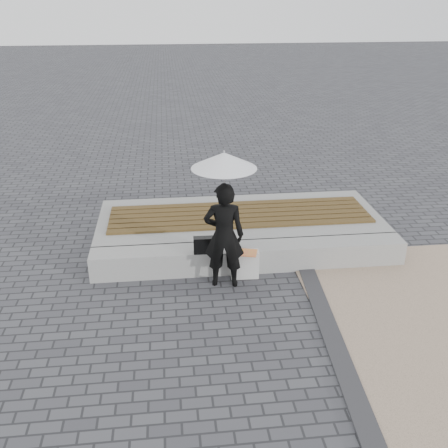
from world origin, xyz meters
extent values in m
plane|color=#47484C|center=(0.00, 0.00, 0.00)|extent=(80.00, 80.00, 0.00)
cube|color=#333235|center=(0.75, -0.50, 0.02)|extent=(0.61, 5.20, 0.04)
cube|color=#A09F9A|center=(0.00, 1.60, 0.20)|extent=(5.00, 0.45, 0.40)
cube|color=gray|center=(0.00, 2.80, 0.20)|extent=(5.00, 2.00, 0.40)
imported|color=black|center=(-0.47, 1.14, 0.81)|extent=(0.64, 0.47, 1.63)
cylinder|color=#A0A1A5|center=(-0.47, 1.14, 1.39)|extent=(0.02, 0.02, 0.91)
cone|color=white|center=(-0.47, 1.14, 1.95)|extent=(0.91, 0.91, 0.22)
sphere|color=#A0A1A5|center=(-0.47, 1.14, 2.08)|extent=(0.03, 0.03, 0.03)
cube|color=black|center=(-0.72, 1.44, 0.53)|extent=(0.37, 0.14, 0.26)
cube|color=silver|center=(-0.13, 1.32, 0.22)|extent=(0.43, 0.20, 0.45)
cube|color=red|center=(-0.13, 1.27, 0.45)|extent=(0.40, 0.33, 0.01)
camera|label=1|loc=(-1.23, -5.61, 4.07)|focal=41.48mm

